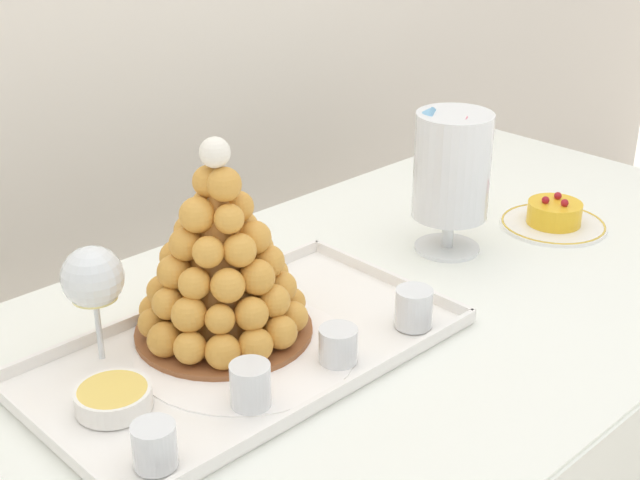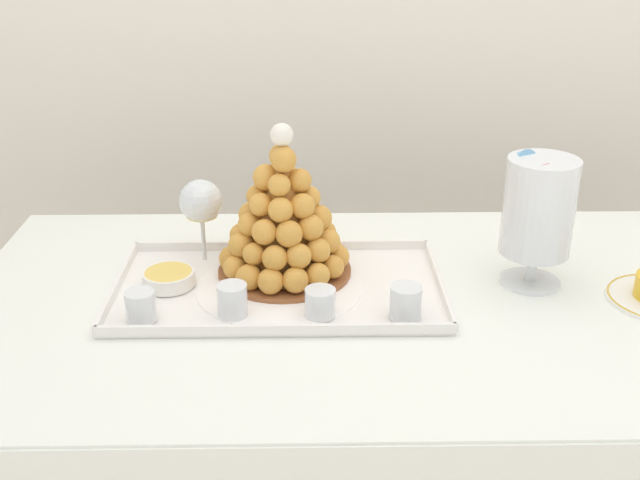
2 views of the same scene
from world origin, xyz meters
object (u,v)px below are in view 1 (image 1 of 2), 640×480
dessert_cup_centre (338,346)px  wine_glass (93,281)px  macaron_goblet (452,168)px  creme_brulee_ramekin (113,397)px  serving_tray (245,352)px  dessert_cup_mid_left (250,386)px  dessert_cup_mid_right (414,309)px  croquembouche (221,264)px  dessert_cup_left (155,447)px  fruit_tart_plate (554,218)px

dessert_cup_centre → wine_glass: (-0.22, 0.23, 0.09)m
macaron_goblet → creme_brulee_ramekin: bearing=-178.9°
serving_tray → creme_brulee_ramekin: bearing=177.3°
dessert_cup_mid_left → dessert_cup_mid_right: bearing=-2.7°
dessert_cup_mid_right → croquembouche: bearing=140.2°
dessert_cup_left → fruit_tart_plate: 0.92m
dessert_cup_left → creme_brulee_ramekin: size_ratio=0.55×
macaron_goblet → dessert_cup_mid_right: bearing=-151.1°
wine_glass → macaron_goblet: bearing=-9.2°
croquembouche → dessert_cup_centre: (0.06, -0.16, -0.09)m
macaron_goblet → serving_tray: bearing=-177.3°
dessert_cup_mid_left → dessert_cup_mid_right: dessert_cup_mid_right is taller
serving_tray → dessert_cup_mid_right: bearing=-28.1°
dessert_cup_mid_left → creme_brulee_ramekin: 0.17m
serving_tray → dessert_cup_centre: size_ratio=11.36×
croquembouche → fruit_tart_plate: (0.68, -0.11, -0.10)m
serving_tray → dessert_cup_centre: dessert_cup_centre is taller
serving_tray → croquembouche: croquembouche is taller
creme_brulee_ramekin → dessert_cup_left: bearing=-101.1°
dessert_cup_centre → serving_tray: bearing=124.4°
dessert_cup_centre → macaron_goblet: (0.40, 0.13, 0.12)m
dessert_cup_mid_right → creme_brulee_ramekin: bearing=163.3°
serving_tray → fruit_tart_plate: size_ratio=3.11×
dessert_cup_centre → wine_glass: bearing=134.4°
dessert_cup_mid_left → dessert_cup_left: bearing=-174.3°
dessert_cup_centre → dessert_cup_mid_right: (0.14, -0.01, 0.00)m
dessert_cup_mid_left → creme_brulee_ramekin: (-0.13, 0.11, -0.01)m
dessert_cup_centre → wine_glass: wine_glass is taller
dessert_cup_left → dessert_cup_mid_left: 0.15m
dessert_cup_left → wine_glass: wine_glass is taller
dessert_cup_left → macaron_goblet: macaron_goblet is taller
fruit_tart_plate → wine_glass: 0.86m
croquembouche → dessert_cup_mid_right: 0.28m
dessert_cup_left → fruit_tart_plate: size_ratio=0.28×
macaron_goblet → fruit_tart_plate: (0.22, -0.07, -0.13)m
dessert_cup_mid_left → fruit_tart_plate: bearing=3.9°
dessert_cup_centre → wine_glass: size_ratio=0.31×
croquembouche → fruit_tart_plate: size_ratio=1.51×
wine_glass → serving_tray: bearing=-39.1°
creme_brulee_ramekin → dessert_cup_centre: bearing=-22.9°
dessert_cup_left → dessert_cup_mid_right: bearing=0.2°
wine_glass → fruit_tart_plate: bearing=-11.7°
dessert_cup_mid_left → dessert_cup_mid_right: (0.29, -0.01, 0.00)m
creme_brulee_ramekin → macaron_goblet: (0.67, 0.01, 0.13)m
macaron_goblet → fruit_tart_plate: bearing=-18.6°
croquembouche → wine_glass: 0.17m
croquembouche → dessert_cup_centre: croquembouche is taller
creme_brulee_ramekin → fruit_tart_plate: bearing=-3.9°
creme_brulee_ramekin → wine_glass: bearing=65.4°
dessert_cup_mid_left → dessert_cup_centre: size_ratio=1.07×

